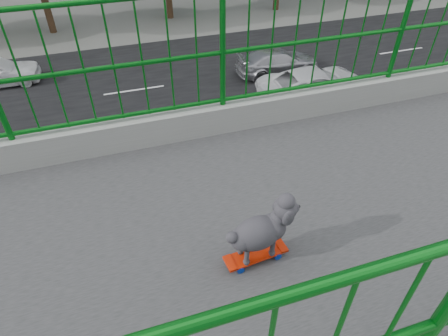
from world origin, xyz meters
The scene contains 7 objects.
road centered at (-13.00, 0.00, 0.01)m, with size 18.00×90.00×0.02m, color black.
footbridge centered at (0.00, 0.00, 5.22)m, with size 3.00×24.00×7.00m.
railing centered at (0.00, 0.00, 7.21)m, with size 3.00×24.00×1.42m.
skateboard centered at (0.30, -0.30, 7.05)m, with size 0.18×0.48×0.06m.
poodle centered at (0.30, -0.27, 7.31)m, with size 0.26×0.55×0.46m.
car_2 centered at (-12.40, 8.14, 0.76)m, with size 2.53×5.50×1.53m, color silver.
car_3 centered at (-15.60, 7.64, 0.65)m, with size 1.83×4.51×1.31m, color #A1A1A6.
Camera 1 is at (1.88, -1.05, 9.30)m, focal length 30.74 mm.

